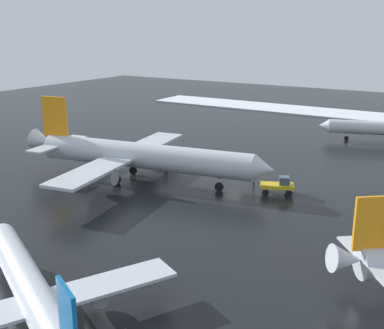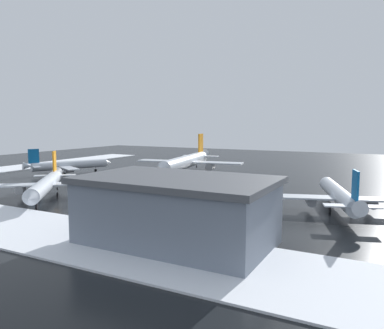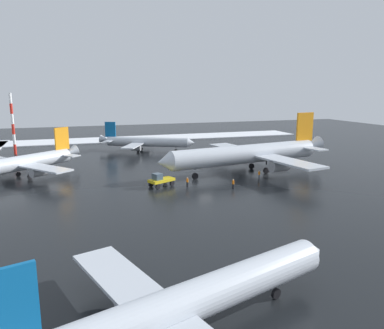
# 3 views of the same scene
# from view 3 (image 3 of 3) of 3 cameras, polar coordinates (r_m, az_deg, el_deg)

# --- Properties ---
(ground_plane) EXTENTS (240.00, 240.00, 0.00)m
(ground_plane) POSITION_cam_3_polar(r_m,az_deg,el_deg) (67.65, 2.10, -3.19)
(ground_plane) COLOR black
(snow_bank_left) EXTENTS (14.00, 116.00, 0.26)m
(snow_bank_left) POSITION_cam_3_polar(r_m,az_deg,el_deg) (131.45, -8.14, 3.93)
(snow_bank_left) COLOR white
(snow_bank_left) RESTS_ON ground_plane
(airplane_far_rear) EXTENTS (33.56, 40.20, 11.97)m
(airplane_far_rear) POSITION_cam_3_polar(r_m,az_deg,el_deg) (78.12, 8.80, 1.64)
(airplane_far_rear) COLOR silver
(airplane_far_rear) RESTS_ON ground_plane
(airplane_parked_portside) EXTENTS (23.98, 28.47, 8.66)m
(airplane_parked_portside) POSITION_cam_3_polar(r_m,az_deg,el_deg) (26.91, -1.23, -20.52)
(airplane_parked_portside) COLOR silver
(airplane_parked_portside) RESTS_ON ground_plane
(airplane_foreground_jet) EXTENTS (21.43, 25.15, 8.06)m
(airplane_foreground_jet) POSITION_cam_3_polar(r_m,az_deg,el_deg) (104.67, -7.14, 3.45)
(airplane_foreground_jet) COLOR silver
(airplane_foreground_jet) RESTS_ON ground_plane
(airplane_parked_starboard) EXTENTS (23.01, 25.48, 9.08)m
(airplane_parked_starboard) POSITION_cam_3_polar(r_m,az_deg,el_deg) (78.75, -25.49, 0.02)
(airplane_parked_starboard) COLOR silver
(airplane_parked_starboard) RESTS_ON ground_plane
(pushback_tug) EXTENTS (3.94, 5.10, 2.50)m
(pushback_tug) POSITION_cam_3_polar(r_m,az_deg,el_deg) (66.63, -4.84, -2.31)
(pushback_tug) COLOR gold
(pushback_tug) RESTS_ON ground_plane
(ground_crew_by_nose_gear) EXTENTS (0.36, 0.36, 1.71)m
(ground_crew_by_nose_gear) POSITION_cam_3_polar(r_m,az_deg,el_deg) (66.44, -0.72, -2.59)
(ground_crew_by_nose_gear) COLOR black
(ground_crew_by_nose_gear) RESTS_ON ground_plane
(ground_crew_mid_apron) EXTENTS (0.36, 0.36, 1.71)m
(ground_crew_mid_apron) POSITION_cam_3_polar(r_m,az_deg,el_deg) (65.48, 6.29, -2.87)
(ground_crew_mid_apron) COLOR black
(ground_crew_mid_apron) RESTS_ON ground_plane
(ground_crew_near_tug) EXTENTS (0.36, 0.36, 1.71)m
(ground_crew_near_tug) POSITION_cam_3_polar(r_m,az_deg,el_deg) (73.12, 10.19, -1.47)
(ground_crew_near_tug) COLOR black
(ground_crew_near_tug) RESTS_ON ground_plane
(antenna_mast) EXTENTS (0.70, 0.70, 16.05)m
(antenna_mast) POSITION_cam_3_polar(r_m,az_deg,el_deg) (109.13, -25.65, 5.57)
(antenna_mast) COLOR red
(antenna_mast) RESTS_ON ground_plane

